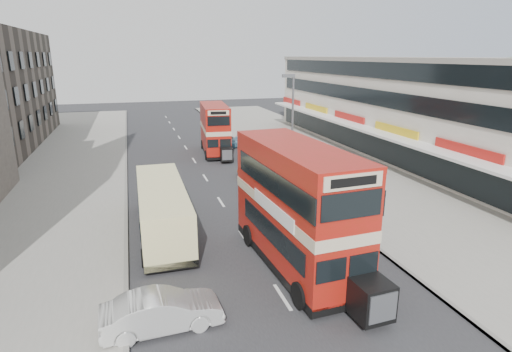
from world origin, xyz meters
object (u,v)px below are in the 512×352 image
object	(u,v)px
car_left_front	(162,311)
car_right_b	(264,169)
street_lamp	(292,119)
car_right_c	(240,141)
cyclist	(256,174)
car_right_a	(293,185)
bus_second	(215,129)
pedestrian_far	(269,137)
pedestrian_near	(328,179)
coach	(162,208)
bus_main	(297,207)

from	to	relation	value
car_left_front	car_right_b	size ratio (longest dim) A/B	0.98
street_lamp	car_left_front	xyz separation A→B (m)	(-11.35, -16.67, -4.08)
car_right_c	cyclist	world-z (taller)	cyclist
car_right_a	cyclist	size ratio (longest dim) A/B	2.38
bus_second	street_lamp	bearing A→B (deg)	116.26
car_right_b	pedestrian_far	distance (m)	11.76
bus_second	pedestrian_near	distance (m)	15.55
coach	bus_main	bearing A→B (deg)	-44.42
car_right_a	pedestrian_near	world-z (taller)	pedestrian_near
street_lamp	pedestrian_near	bearing A→B (deg)	-73.35
street_lamp	bus_main	world-z (taller)	street_lamp
street_lamp	car_left_front	world-z (taller)	street_lamp
bus_main	pedestrian_far	bearing A→B (deg)	-109.22
bus_main	bus_second	size ratio (longest dim) A/B	1.16
bus_second	car_right_b	world-z (taller)	bus_second
bus_second	coach	bearing A→B (deg)	75.65
coach	pedestrian_near	world-z (taller)	coach
car_left_front	street_lamp	bearing A→B (deg)	-37.16
pedestrian_far	car_right_a	bearing A→B (deg)	-108.84
street_lamp	car_right_b	distance (m)	4.71
car_left_front	pedestrian_far	xyz separation A→B (m)	(13.56, 28.83, 0.25)
bus_second	car_right_b	bearing A→B (deg)	108.19
bus_main	car_right_c	xyz separation A→B (m)	(4.06, 26.22, -2.29)
coach	cyclist	world-z (taller)	coach
car_left_front	bus_main	bearing A→B (deg)	-67.37
bus_second	car_right_a	distance (m)	14.66
coach	cyclist	size ratio (longest dim) A/B	4.61
car_right_c	pedestrian_far	size ratio (longest dim) A/B	2.28
coach	car_left_front	xyz separation A→B (m)	(-0.74, -8.59, -0.80)
bus_main	car_right_a	xyz separation A→B (m)	(3.70, 9.76, -2.19)
bus_second	car_right_a	bearing A→B (deg)	105.97
car_right_b	bus_second	bearing A→B (deg)	-161.20
coach	car_right_a	world-z (taller)	coach
car_right_a	car_right_c	distance (m)	16.47
car_left_front	pedestrian_near	bearing A→B (deg)	-48.06
car_right_a	street_lamp	bearing A→B (deg)	164.52
coach	cyclist	distance (m)	10.87
bus_main	pedestrian_near	distance (m)	11.52
street_lamp	bus_main	distance (m)	14.65
car_right_c	street_lamp	bearing A→B (deg)	-3.00
street_lamp	coach	world-z (taller)	street_lamp
car_right_a	car_right_c	xyz separation A→B (m)	(0.36, 16.46, -0.10)
bus_main	coach	bearing A→B (deg)	-48.33
coach	street_lamp	bearing A→B (deg)	37.59
car_left_front	car_right_b	bearing A→B (deg)	-30.97
car_right_b	pedestrian_near	xyz separation A→B (m)	(3.11, -5.27, 0.39)
pedestrian_near	cyclist	distance (m)	5.67
bus_second	cyclist	xyz separation A→B (m)	(1.00, -10.81, -1.75)
bus_second	car_left_front	distance (m)	28.14
street_lamp	car_right_b	world-z (taller)	street_lamp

